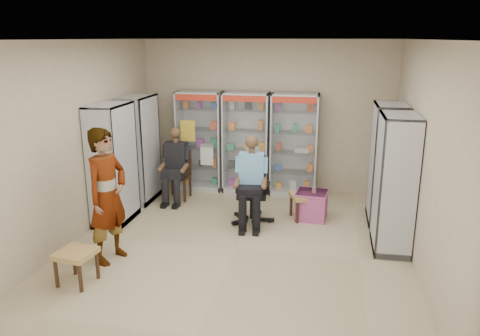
% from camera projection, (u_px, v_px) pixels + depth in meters
% --- Properties ---
extents(floor, '(6.00, 6.00, 0.00)m').
position_uv_depth(floor, '(236.00, 249.00, 6.93)').
color(floor, tan).
rests_on(floor, ground).
extents(room_shell, '(5.02, 6.02, 3.01)m').
position_uv_depth(room_shell, '(236.00, 117.00, 6.40)').
color(room_shell, '#BEAD8D').
rests_on(room_shell, ground).
extents(cabinet_back_left, '(0.90, 0.50, 2.00)m').
position_uv_depth(cabinet_back_left, '(200.00, 141.00, 9.49)').
color(cabinet_back_left, '#B1B3B9').
rests_on(cabinet_back_left, floor).
extents(cabinet_back_mid, '(0.90, 0.50, 2.00)m').
position_uv_depth(cabinet_back_mid, '(246.00, 143.00, 9.31)').
color(cabinet_back_mid, '#9DA0A4').
rests_on(cabinet_back_mid, floor).
extents(cabinet_back_right, '(0.90, 0.50, 2.00)m').
position_uv_depth(cabinet_back_right, '(294.00, 145.00, 9.13)').
color(cabinet_back_right, '#A9ACB1').
rests_on(cabinet_back_right, floor).
extents(cabinet_right_far, '(0.90, 0.50, 2.00)m').
position_uv_depth(cabinet_right_far, '(387.00, 164.00, 7.76)').
color(cabinet_right_far, silver).
rests_on(cabinet_right_far, floor).
extents(cabinet_right_near, '(0.90, 0.50, 2.00)m').
position_uv_depth(cabinet_right_near, '(395.00, 184.00, 6.72)').
color(cabinet_right_near, '#B9BCC1').
rests_on(cabinet_right_near, floor).
extents(cabinet_left_far, '(0.90, 0.50, 2.00)m').
position_uv_depth(cabinet_left_far, '(139.00, 149.00, 8.78)').
color(cabinet_left_far, silver).
rests_on(cabinet_left_far, floor).
extents(cabinet_left_near, '(0.90, 0.50, 2.00)m').
position_uv_depth(cabinet_left_near, '(113.00, 164.00, 7.74)').
color(cabinet_left_near, '#ABAEB2').
rests_on(cabinet_left_near, floor).
extents(wooden_chair, '(0.42, 0.42, 0.94)m').
position_uv_depth(wooden_chair, '(178.00, 175.00, 8.99)').
color(wooden_chair, black).
rests_on(wooden_chair, floor).
extents(seated_customer, '(0.44, 0.60, 1.34)m').
position_uv_depth(seated_customer, '(177.00, 166.00, 8.88)').
color(seated_customer, black).
rests_on(seated_customer, floor).
extents(office_chair, '(0.66, 0.66, 1.11)m').
position_uv_depth(office_chair, '(252.00, 191.00, 7.82)').
color(office_chair, black).
rests_on(office_chair, floor).
extents(seated_shopkeeper, '(0.52, 0.69, 1.41)m').
position_uv_depth(seated_shopkeeper, '(252.00, 183.00, 7.73)').
color(seated_shopkeeper, '#69A2D1').
rests_on(seated_shopkeeper, floor).
extents(pink_trunk, '(0.55, 0.53, 0.48)m').
position_uv_depth(pink_trunk, '(311.00, 205.00, 8.05)').
color(pink_trunk, '#B74984').
rests_on(pink_trunk, floor).
extents(tea_glass, '(0.07, 0.07, 0.11)m').
position_uv_depth(tea_glass, '(314.00, 190.00, 7.92)').
color(tea_glass, '#592907').
rests_on(tea_glass, pink_trunk).
extents(woven_stool_a, '(0.58, 0.58, 0.45)m').
position_uv_depth(woven_stool_a, '(304.00, 206.00, 8.05)').
color(woven_stool_a, '#9F7C43').
rests_on(woven_stool_a, floor).
extents(woven_stool_b, '(0.49, 0.49, 0.44)m').
position_uv_depth(woven_stool_b, '(77.00, 267.00, 5.92)').
color(woven_stool_b, '#A67046').
rests_on(woven_stool_b, floor).
extents(standing_man, '(0.62, 0.78, 1.89)m').
position_uv_depth(standing_man, '(107.00, 196.00, 6.37)').
color(standing_man, '#949497').
rests_on(standing_man, floor).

